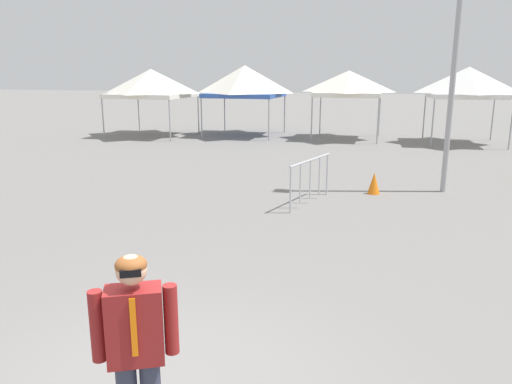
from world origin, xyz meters
TOP-DOWN VIEW (x-y plane):
  - canopy_tent_behind_center at (-9.21, 18.37)m, footprint 3.60×3.60m
  - canopy_tent_right_of_center at (-4.88, 19.63)m, footprint 3.46×3.46m
  - canopy_tent_far_right at (0.07, 19.60)m, footprint 3.03×3.03m
  - canopy_tent_behind_left at (5.12, 19.33)m, footprint 3.31×3.31m
  - person_foreground at (0.28, -0.83)m, footprint 0.59×0.40m
  - light_pole_near_lift at (3.48, 9.65)m, footprint 0.36×0.36m
  - crowd_barrier_near_person at (0.28, 7.56)m, footprint 0.64×2.03m
  - traffic_cone_lot_center at (1.73, 8.93)m, footprint 0.32×0.32m

SIDE VIEW (x-z plane):
  - traffic_cone_lot_center at x=1.73m, z-range 0.00..0.56m
  - crowd_barrier_near_person at x=0.28m, z-range 0.22..1.29m
  - person_foreground at x=0.28m, z-range 0.14..1.92m
  - canopy_tent_behind_center at x=-9.21m, z-range 0.93..4.12m
  - canopy_tent_far_right at x=0.07m, z-range 0.98..4.10m
  - canopy_tent_right_of_center at x=-4.88m, z-range 0.93..4.30m
  - canopy_tent_behind_left at x=5.12m, z-range 0.98..4.25m
  - light_pole_near_lift at x=3.48m, z-range 0.56..8.82m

